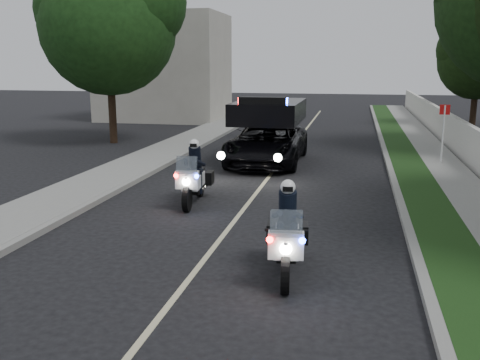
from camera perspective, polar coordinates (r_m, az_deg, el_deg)
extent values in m
plane|color=black|center=(10.53, -4.29, -9.01)|extent=(120.00, 120.00, 0.00)
cube|color=gray|center=(19.80, 15.58, 0.92)|extent=(0.20, 60.00, 0.15)
cube|color=#193814|center=(19.86, 17.59, 0.84)|extent=(1.20, 60.00, 0.16)
cube|color=gray|center=(20.03, 21.29, 0.66)|extent=(1.40, 60.00, 0.16)
cube|color=gray|center=(20.93, -7.42, 1.87)|extent=(0.20, 60.00, 0.15)
cube|color=gray|center=(21.32, -10.21, 1.97)|extent=(2.00, 60.00, 0.16)
cube|color=#A8A396|center=(37.65, -8.00, 11.66)|extent=(8.00, 6.00, 7.00)
cube|color=#BFB78C|center=(19.97, 3.76, 1.23)|extent=(0.12, 50.00, 0.01)
imported|color=black|center=(21.01, 2.86, 1.78)|extent=(2.67, 5.75, 2.79)
imported|color=black|center=(28.31, 0.92, 4.51)|extent=(0.77, 1.88, 0.96)
imported|color=black|center=(28.31, 0.92, 4.51)|extent=(0.71, 0.51, 1.87)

